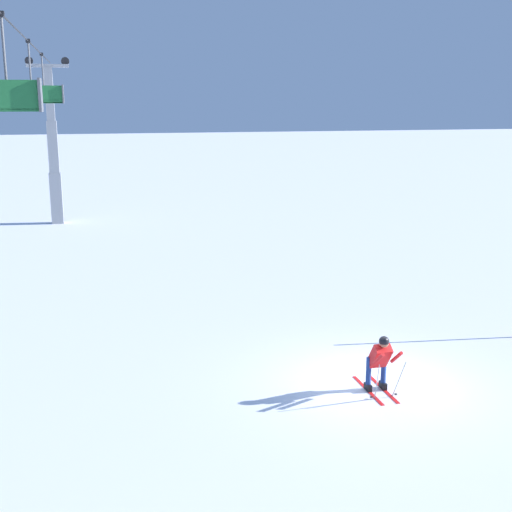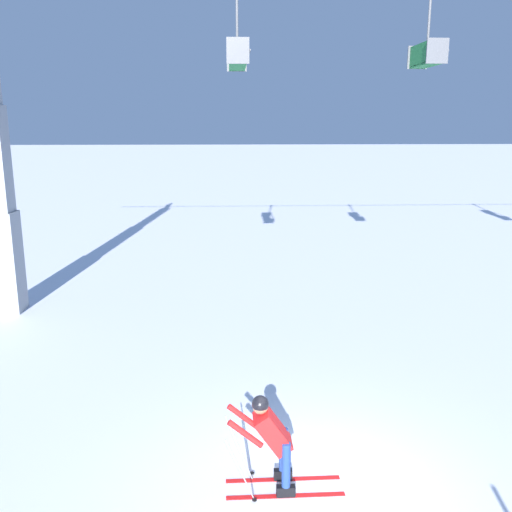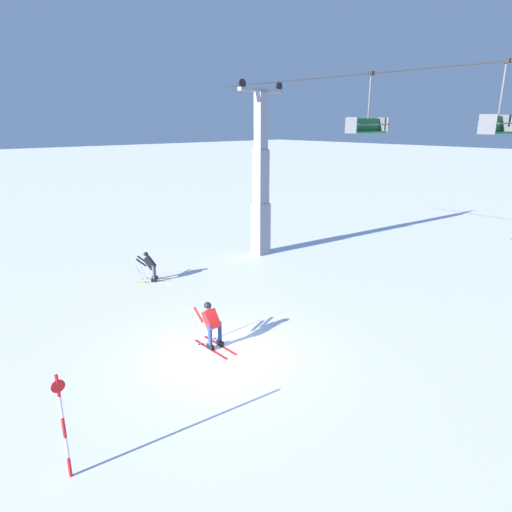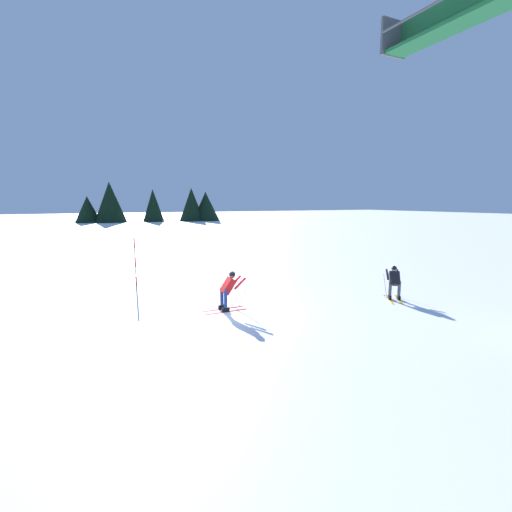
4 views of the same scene
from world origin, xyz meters
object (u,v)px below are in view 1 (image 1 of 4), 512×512
lift_tower_far (54,155)px  chairlift_seat_second (7,92)px  skier_carving_main (380,359)px  chairlift_seat_middle (32,93)px  chairlift_seat_fourth (44,96)px

lift_tower_far → chairlift_seat_second: lift_tower_far is taller
skier_carving_main → chairlift_seat_middle: 16.88m
chairlift_seat_middle → skier_carving_main: bearing=-146.8°
chairlift_seat_middle → chairlift_seat_fourth: same height
chairlift_seat_second → chairlift_seat_middle: (8.34, 0.00, 0.04)m
chairlift_seat_middle → lift_tower_far: bearing=0.0°
skier_carving_main → lift_tower_far: size_ratio=0.19×
skier_carving_main → chairlift_seat_fourth: chairlift_seat_fourth is taller
chairlift_seat_fourth → chairlift_seat_middle: bearing=180.0°
lift_tower_far → chairlift_seat_fourth: 5.95m
chairlift_seat_second → chairlift_seat_fourth: 16.24m
chairlift_seat_second → chairlift_seat_middle: 8.34m
chairlift_seat_second → lift_tower_far: bearing=0.0°
skier_carving_main → chairlift_seat_fourth: bearing=22.2°
skier_carving_main → chairlift_seat_fourth: size_ratio=0.74×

